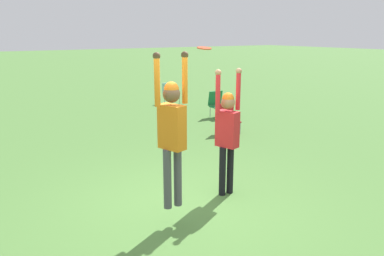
# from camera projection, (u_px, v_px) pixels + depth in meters

# --- Properties ---
(ground_plane) EXTENTS (120.00, 120.00, 0.00)m
(ground_plane) POSITION_uv_depth(u_px,v_px,m) (187.00, 207.00, 6.23)
(ground_plane) COLOR #4C7A38
(person_jumping) EXTENTS (0.55, 0.44, 2.29)m
(person_jumping) POSITION_uv_depth(u_px,v_px,m) (172.00, 127.00, 5.34)
(person_jumping) COLOR #4C4C51
(person_jumping) RESTS_ON ground_plane
(person_defending) EXTENTS (0.54, 0.43, 2.24)m
(person_defending) POSITION_uv_depth(u_px,v_px,m) (227.00, 129.00, 6.47)
(person_defending) COLOR black
(person_defending) RESTS_ON ground_plane
(frisbee) EXTENTS (0.22, 0.22, 0.05)m
(frisbee) POSITION_uv_depth(u_px,v_px,m) (204.00, 48.00, 5.59)
(frisbee) COLOR #E04C23
(camping_chair_0) EXTENTS (0.73, 0.80, 0.83)m
(camping_chair_0) POSITION_uv_depth(u_px,v_px,m) (170.00, 92.00, 15.26)
(camping_chair_0) COLOR gray
(camping_chair_0) RESTS_ON ground_plane
(camping_chair_2) EXTENTS (0.55, 0.60, 0.89)m
(camping_chair_2) POSITION_uv_depth(u_px,v_px,m) (217.00, 103.00, 12.79)
(camping_chair_2) COLOR gray
(camping_chair_2) RESTS_ON ground_plane
(camping_chair_3) EXTENTS (0.58, 0.63, 0.86)m
(camping_chair_3) POSITION_uv_depth(u_px,v_px,m) (228.00, 117.00, 10.73)
(camping_chair_3) COLOR gray
(camping_chair_3) RESTS_ON ground_plane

